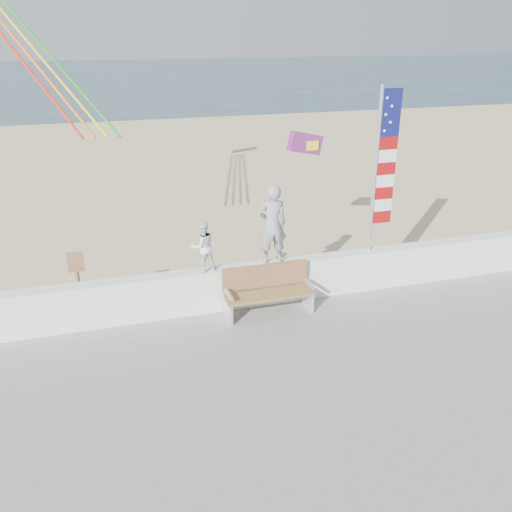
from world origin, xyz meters
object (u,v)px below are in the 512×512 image
object	(u,v)px
bench	(268,290)
flag	(381,164)
adult	(272,225)
child	(203,246)

from	to	relation	value
bench	flag	size ratio (longest dim) A/B	0.51
adult	bench	world-z (taller)	adult
bench	flag	distance (m)	3.50
flag	child	bearing A→B (deg)	180.00
adult	flag	world-z (taller)	flag
child	flag	size ratio (longest dim) A/B	0.30
adult	flag	size ratio (longest dim) A/B	0.48
adult	flag	bearing A→B (deg)	-177.26
child	flag	world-z (taller)	flag
adult	child	xyz separation A→B (m)	(-1.44, 0.00, -0.31)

